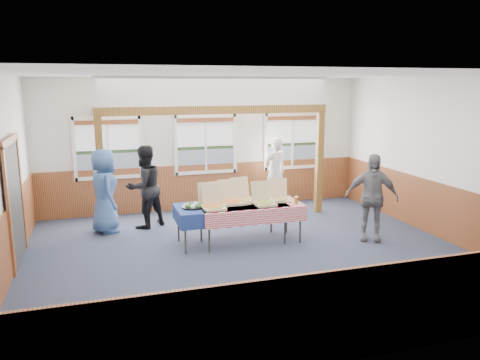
% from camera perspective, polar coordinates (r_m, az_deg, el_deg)
% --- Properties ---
extents(floor, '(8.00, 8.00, 0.00)m').
position_cam_1_polar(floor, '(8.61, 1.21, -9.06)').
color(floor, '#2A3044').
rests_on(floor, ground).
extents(ceiling, '(8.00, 8.00, 0.00)m').
position_cam_1_polar(ceiling, '(8.06, 1.31, 12.75)').
color(ceiling, white).
rests_on(ceiling, wall_back).
extents(wall_back, '(8.00, 0.00, 8.00)m').
position_cam_1_polar(wall_back, '(11.52, -4.27, 4.40)').
color(wall_back, silver).
rests_on(wall_back, floor).
extents(wall_front, '(8.00, 0.00, 8.00)m').
position_cam_1_polar(wall_front, '(5.07, 13.92, -5.22)').
color(wall_front, silver).
rests_on(wall_front, floor).
extents(wall_right, '(0.00, 8.00, 8.00)m').
position_cam_1_polar(wall_right, '(10.17, 23.20, 2.53)').
color(wall_right, silver).
rests_on(wall_right, floor).
extents(wainscot_back, '(7.98, 0.05, 1.10)m').
position_cam_1_polar(wainscot_back, '(11.67, -4.16, -0.74)').
color(wainscot_back, brown).
rests_on(wainscot_back, floor).
extents(wainscot_front, '(7.98, 0.05, 1.10)m').
position_cam_1_polar(wainscot_front, '(5.48, 13.23, -15.72)').
color(wainscot_front, brown).
rests_on(wainscot_front, floor).
extents(wainscot_left, '(0.05, 6.98, 1.10)m').
position_cam_1_polar(wainscot_left, '(8.16, -26.55, -7.42)').
color(wainscot_left, brown).
rests_on(wainscot_left, floor).
extents(wainscot_right, '(0.05, 6.98, 1.10)m').
position_cam_1_polar(wainscot_right, '(10.35, 22.63, -3.22)').
color(wainscot_right, brown).
rests_on(wainscot_right, floor).
extents(cased_opening, '(0.06, 1.30, 2.10)m').
position_cam_1_polar(cased_opening, '(8.88, -25.85, -2.52)').
color(cased_opening, '#2F2F2F').
rests_on(cased_opening, wall_left).
extents(window_left, '(1.56, 0.10, 1.46)m').
position_cam_1_polar(window_left, '(11.18, -15.81, 4.18)').
color(window_left, white).
rests_on(window_left, wall_back).
extents(window_mid, '(1.56, 0.10, 1.46)m').
position_cam_1_polar(window_mid, '(11.47, -4.22, 4.76)').
color(window_mid, white).
rests_on(window_mid, wall_back).
extents(window_right, '(1.56, 0.10, 1.46)m').
position_cam_1_polar(window_right, '(12.19, 6.41, 5.13)').
color(window_right, white).
rests_on(window_right, wall_back).
extents(post_left, '(0.15, 0.15, 2.40)m').
position_cam_1_polar(post_left, '(10.11, -16.60, 0.64)').
color(post_left, '#5E3515').
rests_on(post_left, floor).
extents(post_right, '(0.15, 0.15, 2.40)m').
position_cam_1_polar(post_right, '(11.30, 9.63, 2.08)').
color(post_right, '#5E3515').
rests_on(post_right, floor).
extents(cross_beam, '(5.15, 0.18, 0.18)m').
position_cam_1_polar(cross_beam, '(10.28, -2.82, 8.53)').
color(cross_beam, '#5E3515').
rests_on(cross_beam, post_left).
extents(table_left, '(2.31, 1.60, 0.76)m').
position_cam_1_polar(table_left, '(9.03, -1.08, -3.36)').
color(table_left, '#2F2F2F').
rests_on(table_left, floor).
extents(table_right, '(2.09, 1.15, 0.76)m').
position_cam_1_polar(table_right, '(9.06, 1.28, -3.32)').
color(table_right, '#2F2F2F').
rests_on(table_right, floor).
extents(pizza_box_a, '(0.45, 0.54, 0.45)m').
position_cam_1_polar(pizza_box_a, '(8.80, -3.41, -2.98)').
color(pizza_box_a, '#D5B88E').
rests_on(pizza_box_a, table_left).
extents(pizza_box_b, '(0.54, 0.60, 0.46)m').
position_cam_1_polar(pizza_box_b, '(9.25, 0.66, -2.24)').
color(pizza_box_b, '#D5B88E').
rests_on(pizza_box_b, table_left).
extents(pizza_box_c, '(0.39, 0.47, 0.42)m').
position_cam_1_polar(pizza_box_c, '(8.74, -3.19, -3.10)').
color(pizza_box_c, '#D5B88E').
rests_on(pizza_box_c, table_right).
extents(pizza_box_d, '(0.41, 0.50, 0.44)m').
position_cam_1_polar(pizza_box_d, '(9.11, -1.18, -2.47)').
color(pizza_box_d, '#D5B88E').
rests_on(pizza_box_d, table_right).
extents(pizza_box_e, '(0.39, 0.48, 0.43)m').
position_cam_1_polar(pizza_box_e, '(9.04, 2.94, -2.60)').
color(pizza_box_e, '#D5B88E').
rests_on(pizza_box_e, table_right).
extents(pizza_box_f, '(0.45, 0.52, 0.41)m').
position_cam_1_polar(pizza_box_f, '(9.38, 4.83, -2.10)').
color(pizza_box_f, '#D5B88E').
rests_on(pizza_box_f, table_right).
extents(veggie_tray, '(0.41, 0.41, 0.09)m').
position_cam_1_polar(veggie_tray, '(8.84, -5.76, -3.20)').
color(veggie_tray, black).
rests_on(veggie_tray, table_left).
extents(drink_glass, '(0.07, 0.07, 0.15)m').
position_cam_1_polar(drink_glass, '(9.11, 6.87, -2.50)').
color(drink_glass, '#9D6D1A').
rests_on(drink_glass, table_right).
extents(woman_white, '(0.75, 0.61, 1.77)m').
position_cam_1_polar(woman_white, '(11.63, 4.29, 0.90)').
color(woman_white, silver).
rests_on(woman_white, floor).
extents(woman_black, '(1.08, 1.02, 1.78)m').
position_cam_1_polar(woman_black, '(10.18, -11.56, -0.83)').
color(woman_black, black).
rests_on(woman_black, floor).
extents(man_blue, '(0.74, 0.96, 1.76)m').
position_cam_1_polar(man_blue, '(10.05, -16.23, -1.28)').
color(man_blue, '#3C5E97').
rests_on(man_blue, floor).
extents(person_grey, '(1.09, 0.88, 1.73)m').
position_cam_1_polar(person_grey, '(9.51, 15.72, -2.05)').
color(person_grey, slate).
rests_on(person_grey, floor).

